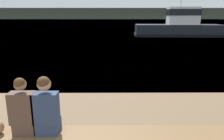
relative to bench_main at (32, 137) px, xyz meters
The scene contains 6 objects.
water_surface 123.20m from the bench_main, 90.14° to the left, with size 240.00×240.00×0.00m, color #5684A3.
far_shoreline 165.92m from the bench_main, 90.10° to the left, with size 600.00×12.00×7.85m, color #424738.
bench_main is the anchor object (origin of this frame).
person_left 0.50m from the bench_main, behind, with size 0.41×0.38×0.98m.
person_right 0.59m from the bench_main, ahead, with size 0.41×0.39×1.01m.
tugboat_red 24.81m from the bench_main, 67.54° to the left, with size 10.29×4.03×5.46m.
Camera 1 is at (1.63, 0.19, 2.38)m, focal length 35.00 mm.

